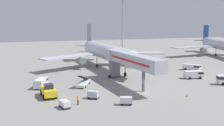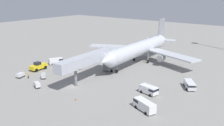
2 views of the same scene
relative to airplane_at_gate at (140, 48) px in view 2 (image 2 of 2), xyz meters
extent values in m
plane|color=gray|center=(-1.22, -31.04, -5.12)|extent=(300.00, 300.00, 0.00)
cylinder|color=silver|center=(0.08, -1.43, 0.03)|extent=(6.79, 34.48, 4.88)
cone|color=silver|center=(1.15, -20.56, 0.03)|extent=(5.01, 4.32, 4.79)
cone|color=silver|center=(-1.06, 18.82, 0.40)|extent=(4.98, 6.56, 4.64)
cube|color=gray|center=(-0.97, 17.25, 4.91)|extent=(0.64, 4.97, 7.81)
cube|color=silver|center=(1.98, 16.96, 0.64)|extent=(6.05, 3.93, 0.24)
cube|color=silver|center=(-3.87, 16.63, 0.64)|extent=(6.05, 3.93, 0.24)
cube|color=silver|center=(11.18, 1.97, -1.07)|extent=(20.16, 11.01, 0.44)
cube|color=silver|center=(-11.33, 0.71, -1.07)|extent=(19.86, 12.84, 0.44)
cylinder|color=gray|center=(7.92, 0.59, -2.39)|extent=(2.26, 2.86, 2.11)
cylinder|color=gray|center=(-7.93, -0.30, -2.39)|extent=(2.26, 2.86, 2.11)
cylinder|color=gray|center=(0.83, -14.77, -3.00)|extent=(0.28, 0.28, 3.13)
cylinder|color=black|center=(0.83, -14.77, -4.57)|extent=(0.41, 1.12, 1.10)
cylinder|color=gray|center=(2.77, 0.78, -3.00)|extent=(0.28, 0.28, 3.13)
cylinder|color=black|center=(2.77, 0.78, -4.57)|extent=(0.41, 1.12, 1.10)
cylinder|color=gray|center=(-2.84, 0.47, -3.00)|extent=(0.28, 0.28, 3.13)
cylinder|color=black|center=(-2.84, 0.47, -4.57)|extent=(0.41, 1.12, 1.10)
cube|color=#B2B7C1|center=(-1.54, -25.86, 1.08)|extent=(4.71, 21.73, 2.70)
cube|color=red|center=(-3.06, -25.98, 1.08)|extent=(1.48, 18.05, 0.44)
cube|color=#B2B7C1|center=(-2.45, -14.51, 1.08)|extent=(3.66, 3.07, 2.84)
cube|color=#232833|center=(-2.55, -13.22, 1.33)|extent=(3.31, 0.50, 0.90)
cube|color=slate|center=(-2.40, -15.11, -2.49)|extent=(2.69, 2.00, 4.45)
cylinder|color=black|center=(-3.82, -15.22, -4.72)|extent=(0.36, 0.82, 0.80)
cylinder|color=black|center=(-0.98, -15.00, -4.72)|extent=(0.36, 0.82, 0.80)
cylinder|color=slate|center=(-1.20, -30.15, -2.69)|extent=(0.70, 0.70, 4.85)
cube|color=yellow|center=(-20.85, -27.65, -3.96)|extent=(2.78, 5.75, 1.22)
cube|color=#232833|center=(-20.83, -27.93, -2.89)|extent=(1.80, 1.91, 0.90)
cylinder|color=black|center=(-19.59, -29.39, -4.57)|extent=(0.48, 1.13, 1.10)
cylinder|color=black|center=(-21.86, -29.54, -4.57)|extent=(0.48, 1.13, 1.10)
cylinder|color=black|center=(-19.84, -25.76, -4.57)|extent=(0.48, 1.13, 1.10)
cylinder|color=black|center=(-22.11, -25.92, -4.57)|extent=(0.48, 1.13, 1.10)
cube|color=white|center=(-12.32, -21.21, -4.54)|extent=(4.54, 6.38, 0.55)
cube|color=black|center=(-12.32, -21.21, -3.17)|extent=(3.78, 6.02, 2.16)
cylinder|color=black|center=(-12.35, -23.28, -4.82)|extent=(0.47, 0.63, 0.60)
cylinder|color=black|center=(-13.98, -22.44, -4.82)|extent=(0.47, 0.63, 0.60)
cylinder|color=black|center=(-10.66, -19.98, -4.82)|extent=(0.47, 0.63, 0.60)
cylinder|color=black|center=(-12.29, -19.14, -4.82)|extent=(0.47, 0.63, 0.60)
cube|color=white|center=(-21.77, -19.78, -3.95)|extent=(3.59, 5.09, 1.75)
cube|color=#1E232D|center=(-21.14, -18.30, -3.57)|extent=(2.36, 2.14, 0.56)
cylinder|color=black|center=(-22.04, -18.07, -4.78)|extent=(0.58, 0.76, 0.68)
cylinder|color=black|center=(-20.36, -18.78, -4.78)|extent=(0.58, 0.76, 0.68)
cylinder|color=black|center=(-23.18, -20.77, -4.78)|extent=(0.58, 0.76, 0.68)
cylinder|color=black|center=(-21.50, -21.48, -4.78)|extent=(0.58, 0.76, 0.68)
cube|color=white|center=(16.81, -23.00, -3.95)|extent=(4.96, 2.97, 1.75)
cube|color=#1E232D|center=(18.36, -23.31, -3.57)|extent=(1.88, 2.38, 0.56)
cylinder|color=black|center=(18.42, -22.30, -4.78)|extent=(0.74, 0.50, 0.68)
cylinder|color=black|center=(18.02, -24.27, -4.78)|extent=(0.74, 0.50, 0.68)
cylinder|color=black|center=(15.60, -21.73, -4.78)|extent=(0.74, 0.50, 0.68)
cylinder|color=black|center=(15.20, -23.70, -4.78)|extent=(0.74, 0.50, 0.68)
cube|color=white|center=(20.68, -31.48, -3.85)|extent=(5.88, 3.84, 1.95)
cube|color=#1E232D|center=(18.92, -30.78, -3.43)|extent=(2.37, 2.46, 0.62)
cylinder|color=black|center=(18.74, -31.69, -4.78)|extent=(0.76, 0.57, 0.68)
cylinder|color=black|center=(19.42, -29.99, -4.78)|extent=(0.76, 0.57, 0.68)
cylinder|color=black|center=(21.95, -32.97, -4.78)|extent=(0.76, 0.57, 0.68)
cylinder|color=black|center=(22.63, -31.27, -4.78)|extent=(0.76, 0.57, 0.68)
cube|color=silver|center=(23.36, -13.31, -4.04)|extent=(4.62, 5.37, 1.57)
cube|color=#1E232D|center=(24.37, -14.75, -3.70)|extent=(2.61, 2.52, 0.50)
cylinder|color=black|center=(25.06, -14.06, -4.78)|extent=(0.69, 0.76, 0.68)
cylinder|color=black|center=(23.50, -15.17, -4.78)|extent=(0.69, 0.76, 0.68)
cylinder|color=black|center=(23.21, -11.45, -4.78)|extent=(0.69, 0.76, 0.68)
cylinder|color=black|center=(21.65, -12.56, -4.78)|extent=(0.69, 0.76, 0.68)
cube|color=#38383D|center=(-18.86, -35.45, -4.83)|extent=(1.85, 2.53, 0.22)
cube|color=silver|center=(-18.86, -35.45, -4.25)|extent=(1.85, 2.53, 0.93)
cylinder|color=black|center=(-19.65, -34.84, -4.94)|extent=(0.21, 0.38, 0.36)
cylinder|color=black|center=(-18.47, -34.53, -4.94)|extent=(0.21, 0.38, 0.36)
cylinder|color=black|center=(-19.25, -36.37, -4.94)|extent=(0.21, 0.38, 0.36)
cylinder|color=black|center=(-18.07, -36.06, -4.94)|extent=(0.21, 0.38, 0.36)
cube|color=#38383D|center=(-12.78, -31.84, -4.83)|extent=(2.39, 2.23, 0.22)
cube|color=silver|center=(-12.78, -31.84, -4.15)|extent=(2.39, 2.23, 1.13)
cylinder|color=black|center=(-13.70, -31.83, -4.94)|extent=(0.36, 0.32, 0.36)
cylinder|color=black|center=(-13.02, -30.96, -4.94)|extent=(0.36, 0.32, 0.36)
cylinder|color=black|center=(-12.54, -32.73, -4.94)|extent=(0.36, 0.32, 0.36)
cylinder|color=black|center=(-11.86, -31.86, -4.94)|extent=(0.36, 0.32, 0.36)
cube|color=#38383D|center=(-8.17, -37.37, -4.83)|extent=(2.44, 1.88, 0.22)
cube|color=silver|center=(-8.17, -37.37, -4.18)|extent=(2.44, 1.88, 1.07)
cylinder|color=black|center=(-9.07, -37.63, -4.94)|extent=(0.38, 0.24, 0.36)
cylinder|color=black|center=(-8.68, -36.59, -4.94)|extent=(0.38, 0.24, 0.36)
cylinder|color=black|center=(-7.65, -38.15, -4.94)|extent=(0.38, 0.24, 0.36)
cylinder|color=black|center=(-7.27, -37.11, -4.94)|extent=(0.38, 0.24, 0.36)
cylinder|color=#1E2333|center=(-16.35, -34.45, -4.69)|extent=(0.29, 0.29, 0.85)
cylinder|color=orange|center=(-16.35, -34.45, -3.92)|extent=(0.39, 0.39, 0.68)
sphere|color=tan|center=(-16.35, -34.45, -3.45)|extent=(0.23, 0.23, 0.23)
cube|color=black|center=(5.29, -36.64, -5.11)|extent=(0.37, 0.37, 0.03)
cone|color=orange|center=(5.29, -36.64, -4.82)|extent=(0.32, 0.32, 0.55)
camera|label=1|loc=(-25.26, -78.92, 9.82)|focal=41.51mm
camera|label=2|loc=(44.97, -73.68, 19.14)|focal=40.30mm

